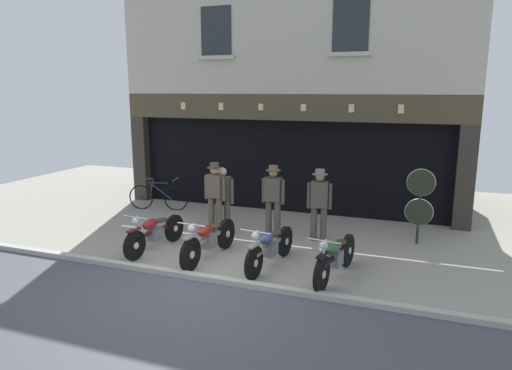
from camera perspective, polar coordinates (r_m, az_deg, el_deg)
name	(u,v)px	position (r m, az deg, el deg)	size (l,w,h in m)	color
ground	(172,307)	(7.88, -10.32, -14.55)	(21.73, 22.00, 0.18)	gray
shop_facade	(301,142)	(14.57, 5.55, 5.29)	(10.03, 4.42, 6.85)	black
motorcycle_left	(155,232)	(10.23, -12.39, -5.66)	(0.62, 1.96, 0.91)	black
motorcycle_center_left	(209,239)	(9.53, -5.84, -6.65)	(0.62, 2.09, 0.93)	black
motorcycle_center	(270,247)	(9.08, 1.73, -7.60)	(0.62, 2.02, 0.91)	black
motorcycle_center_right	(335,257)	(8.68, 9.75, -8.68)	(0.62, 2.00, 0.92)	black
salesman_left	(223,196)	(11.29, -4.14, -1.36)	(0.55, 0.28, 1.58)	brown
shopkeeper_center	(273,198)	(10.77, 2.12, -1.55)	(0.56, 0.34, 1.71)	#47423D
salesman_right	(319,201)	(10.60, 7.80, -2.03)	(0.55, 0.35, 1.67)	#47423D
assistant_far_right	(215,194)	(11.06, -5.08, -1.16)	(0.56, 0.35, 1.73)	brown
tyre_sign_pole	(420,198)	(10.86, 19.55, -1.57)	(0.61, 0.06, 1.72)	#232328
advert_board_near	(204,151)	(14.04, -6.46, 4.13)	(0.66, 0.03, 1.06)	silver
leaning_bicycle	(158,197)	(13.67, -11.96, -1.40)	(1.74, 0.57, 0.95)	black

